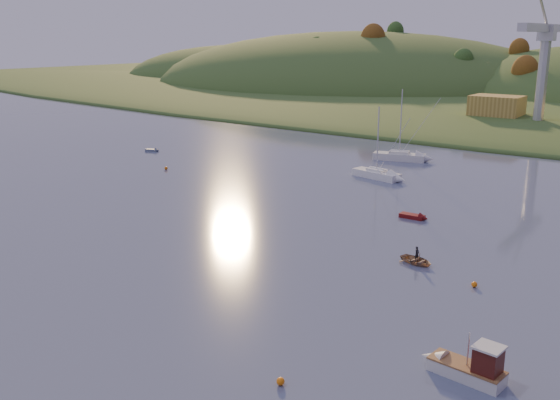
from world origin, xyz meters
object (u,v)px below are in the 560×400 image
Objects in this scene: sailboat_near at (399,156)px; canoe at (417,260)px; sailboat_far at (377,173)px; fishing_boat at (461,365)px; grey_dinghy at (154,150)px; red_tender at (417,217)px.

canoe is at bearing -78.12° from sailboat_near.
sailboat_far is (3.36, -14.36, -0.07)m from sailboat_near.
fishing_boat is at bearing -45.65° from sailboat_far.
sailboat_far is 3.75× the size of grey_dinghy.
fishing_boat is 1.65× the size of red_tender.
canoe is 1.17× the size of grey_dinghy.
sailboat_far is at bearing 129.31° from red_tender.
canoe is at bearing -67.12° from red_tender.
grey_dinghy is (-73.45, 41.62, -0.56)m from fishing_boat.
sailboat_far is 21.33m from red_tender.
sailboat_far reaches higher than grey_dinghy.
fishing_boat is 0.47× the size of sailboat_near.
sailboat_near is at bearing -54.94° from fishing_boat.
fishing_boat is 19.67m from canoe.
red_tender is 57.97m from grey_dinghy.
fishing_boat is 1.70× the size of canoe.
sailboat_near is 49.82m from canoe.
red_tender is (13.91, -16.17, -0.46)m from sailboat_far.
canoe is (23.35, -44.01, -0.42)m from sailboat_near.
sailboat_near is 43.86m from grey_dinghy.
fishing_boat is 34.37m from red_tender.
fishing_boat is 1.98× the size of grey_dinghy.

